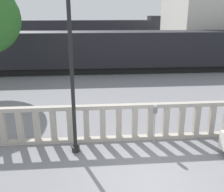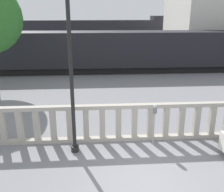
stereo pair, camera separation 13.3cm
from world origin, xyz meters
name	(u,v)px [view 1 (the left image)]	position (x,y,z in m)	size (l,w,h in m)	color
ground_plane	(148,180)	(0.00, 0.00, 0.00)	(160.00, 160.00, 0.00)	slate
balustrade	(135,122)	(0.00, 2.44, 0.71)	(14.91, 0.24, 1.42)	#ADA599
lamppost	(71,62)	(-2.16, 1.74, 3.11)	(0.35, 0.35, 5.28)	black
parking_meter	(155,113)	(0.64, 2.03, 1.20)	(0.15, 0.15, 1.53)	#99999E
train_near	(111,51)	(0.11, 14.50, 1.69)	(29.68, 3.13, 3.82)	black
train_far	(89,33)	(-1.78, 31.87, 1.97)	(24.26, 3.01, 4.35)	black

